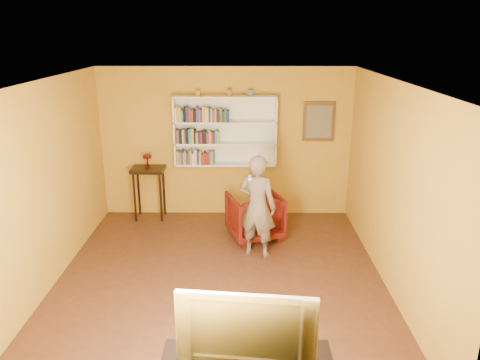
# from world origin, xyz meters

# --- Properties ---
(room_shell) EXTENTS (5.30, 5.80, 2.88)m
(room_shell) POSITION_xyz_m (0.00, 0.00, 1.02)
(room_shell) COLOR #442516
(room_shell) RESTS_ON ground
(bookshelf) EXTENTS (1.80, 0.29, 1.23)m
(bookshelf) POSITION_xyz_m (0.00, 2.41, 1.59)
(bookshelf) COLOR white
(bookshelf) RESTS_ON room_shell
(books_row_lower) EXTENTS (0.67, 0.19, 0.26)m
(books_row_lower) POSITION_xyz_m (-0.53, 2.30, 1.13)
(books_row_lower) COLOR #C88528
(books_row_lower) RESTS_ON bookshelf
(books_row_middle) EXTENTS (0.75, 0.19, 0.26)m
(books_row_middle) POSITION_xyz_m (-0.49, 2.30, 1.51)
(books_row_middle) COLOR maroon
(books_row_middle) RESTS_ON bookshelf
(books_row_upper) EXTENTS (0.93, 0.19, 0.27)m
(books_row_upper) POSITION_xyz_m (-0.41, 2.30, 1.89)
(books_row_upper) COLOR silver
(books_row_upper) RESTS_ON bookshelf
(ornament_left) EXTENTS (0.07, 0.07, 0.09)m
(ornament_left) POSITION_xyz_m (-0.46, 2.35, 2.26)
(ornament_left) COLOR olive
(ornament_left) RESTS_ON bookshelf
(ornament_centre) EXTENTS (0.08, 0.08, 0.11)m
(ornament_centre) POSITION_xyz_m (0.08, 2.35, 2.27)
(ornament_centre) COLOR #983F32
(ornament_centre) RESTS_ON bookshelf
(ornament_right) EXTENTS (0.08, 0.08, 0.11)m
(ornament_right) POSITION_xyz_m (0.43, 2.35, 2.27)
(ornament_right) COLOR #4A557C
(ornament_right) RESTS_ON bookshelf
(framed_painting) EXTENTS (0.55, 0.05, 0.70)m
(framed_painting) POSITION_xyz_m (1.65, 2.46, 1.75)
(framed_painting) COLOR #503217
(framed_painting) RESTS_ON room_shell
(console_table) EXTENTS (0.58, 0.45, 0.95)m
(console_table) POSITION_xyz_m (-1.38, 2.25, 0.79)
(console_table) COLOR black
(console_table) RESTS_ON ground
(ruby_lustre) EXTENTS (0.16, 0.16, 0.26)m
(ruby_lustre) POSITION_xyz_m (-1.38, 2.25, 1.14)
(ruby_lustre) COLOR maroon
(ruby_lustre) RESTS_ON console_table
(armchair) EXTENTS (1.02, 1.03, 0.75)m
(armchair) POSITION_xyz_m (0.51, 1.42, 0.37)
(armchair) COLOR #460505
(armchair) RESTS_ON ground
(person) EXTENTS (0.68, 0.58, 1.58)m
(person) POSITION_xyz_m (0.53, 0.77, 0.79)
(person) COLOR #68584C
(person) RESTS_ON ground
(game_remote) EXTENTS (0.04, 0.15, 0.04)m
(game_remote) POSITION_xyz_m (0.41, 0.56, 1.31)
(game_remote) COLOR white
(game_remote) RESTS_ON person
(television) EXTENTS (1.21, 0.28, 0.69)m
(television) POSITION_xyz_m (0.36, -2.25, 0.88)
(television) COLOR black
(television) RESTS_ON tv_cabinet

